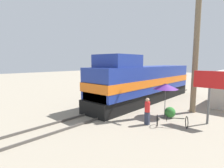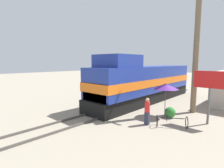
{
  "view_description": "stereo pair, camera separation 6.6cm",
  "coord_description": "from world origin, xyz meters",
  "views": [
    {
      "loc": [
        9.56,
        -11.45,
        4.07
      ],
      "look_at": [
        1.2,
        -2.24,
        2.51
      ],
      "focal_mm": 28.0,
      "sensor_mm": 36.0,
      "label": 1
    },
    {
      "loc": [
        9.61,
        -11.41,
        4.07
      ],
      "look_at": [
        1.2,
        -2.24,
        2.51
      ],
      "focal_mm": 28.0,
      "sensor_mm": 36.0,
      "label": 2
    }
  ],
  "objects": [
    {
      "name": "ground_plane",
      "position": [
        0.0,
        0.0,
        0.0
      ],
      "size": [
        120.0,
        120.0,
        0.0
      ],
      "primitive_type": "plane",
      "color": "gray"
    },
    {
      "name": "vendor_umbrella",
      "position": [
        3.85,
        0.8,
        2.28
      ],
      "size": [
        1.83,
        1.83,
        2.49
      ],
      "color": "#4C4C4C",
      "rests_on": "ground_plane"
    },
    {
      "name": "locomotive",
      "position": [
        0.0,
        3.91,
        1.99
      ],
      "size": [
        3.1,
        15.2,
        4.69
      ],
      "color": "black",
      "rests_on": "ground_plane"
    },
    {
      "name": "utility_pole",
      "position": [
        5.08,
        3.31,
        5.51
      ],
      "size": [
        1.8,
        0.43,
        10.91
      ],
      "color": "#726047",
      "rests_on": "ground_plane"
    },
    {
      "name": "rail_far",
      "position": [
        0.72,
        0.0,
        0.07
      ],
      "size": [
        0.08,
        28.96,
        0.15
      ],
      "primitive_type": "cube",
      "color": "#4C4742",
      "rests_on": "ground_plane"
    },
    {
      "name": "person_bystander",
      "position": [
        3.83,
        -1.72,
        0.97
      ],
      "size": [
        0.34,
        0.34,
        1.77
      ],
      "color": "#2D3347",
      "rests_on": "ground_plane"
    },
    {
      "name": "shrub_cluster",
      "position": [
        4.32,
        0.7,
        0.4
      ],
      "size": [
        0.79,
        0.79,
        0.79
      ],
      "primitive_type": "sphere",
      "color": "#2D722D",
      "rests_on": "ground_plane"
    },
    {
      "name": "rail_near",
      "position": [
        -0.72,
        0.0,
        0.07
      ],
      "size": [
        0.08,
        28.96,
        0.15
      ],
      "primitive_type": "cube",
      "color": "#4C4742",
      "rests_on": "ground_plane"
    },
    {
      "name": "billboard_sign",
      "position": [
        6.73,
        1.1,
        2.67
      ],
      "size": [
        2.01,
        0.12,
        3.51
      ],
      "color": "#595959",
      "rests_on": "ground_plane"
    },
    {
      "name": "bicycle",
      "position": [
        5.22,
        -1.08,
        0.38
      ],
      "size": [
        1.95,
        1.57,
        0.75
      ],
      "rotation": [
        0.0,
        0.0,
        -1.04
      ],
      "color": "black",
      "rests_on": "ground_plane"
    }
  ]
}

